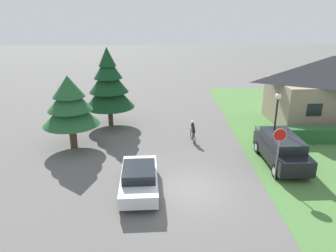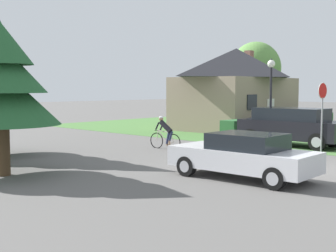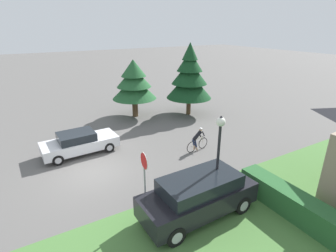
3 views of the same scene
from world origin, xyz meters
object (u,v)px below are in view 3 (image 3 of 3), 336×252
Objects in this scene: street_lamp at (219,143)px; stop_sign at (145,174)px; parked_suv_right at (199,195)px; cyclist at (197,140)px; sedan_left_lane at (79,143)px; conifer_tall_far at (189,77)px; conifer_tall_near at (134,82)px.

stop_sign is at bearing -104.33° from street_lamp.
cyclist is at bearing 52.81° from parked_suv_right.
conifer_tall_far reaches higher than sedan_left_lane.
stop_sign reaches higher than sedan_left_lane.
conifer_tall_near is at bearing 36.99° from sedan_left_lane.
conifer_tall_far is at bearing 66.62° from conifer_tall_near.
parked_suv_right is (8.02, 2.87, 0.23)m from sedan_left_lane.
cyclist is at bearing -29.81° from conifer_tall_far.
parked_suv_right is at bearing -131.65° from cyclist.
conifer_tall_near is at bearing 172.13° from street_lamp.
conifer_tall_near is (-7.90, -0.70, 2.21)m from cyclist.
sedan_left_lane is 9.04m from street_lamp.
conifer_tall_near reaches higher than cyclist.
conifer_tall_far is at bearing 56.02° from parked_suv_right.
conifer_tall_far is at bearing 13.55° from sedan_left_lane.
street_lamp is at bearing -66.32° from sedan_left_lane.
sedan_left_lane is 8.52m from parked_suv_right.
street_lamp reaches higher than sedan_left_lane.
parked_suv_right is 13.12m from conifer_tall_far.
sedan_left_lane is 10.54m from conifer_tall_far.
street_lamp reaches higher than stop_sign.
sedan_left_lane is 7.10m from cyclist.
parked_suv_right is at bearing -80.32° from street_lamp.
cyclist is 0.34× the size of parked_suv_right.
street_lamp is 12.25m from conifer_tall_far.
sedan_left_lane is 0.92× the size of parked_suv_right.
stop_sign is at bearing -84.89° from sedan_left_lane.
conifer_tall_near reaches higher than sedan_left_lane.
stop_sign is 0.71× the size of street_lamp.
sedan_left_lane is 1.53× the size of stop_sign.
parked_suv_right is at bearing -112.40° from stop_sign.
cyclist reaches higher than sedan_left_lane.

